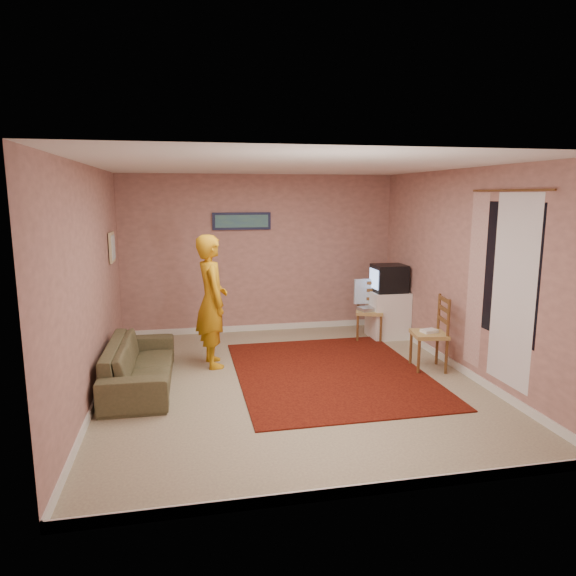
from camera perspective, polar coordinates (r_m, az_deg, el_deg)
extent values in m
plane|color=tan|center=(6.43, 0.29, -10.38)|extent=(5.00, 5.00, 0.00)
cube|color=tan|center=(8.53, -3.12, 3.77)|extent=(4.50, 0.02, 2.60)
cube|color=tan|center=(3.73, 8.17, -4.92)|extent=(4.50, 0.02, 2.60)
cube|color=tan|center=(6.05, -21.04, 0.38)|extent=(0.02, 5.00, 2.60)
cube|color=tan|center=(6.90, 18.92, 1.66)|extent=(0.02, 5.00, 2.60)
cube|color=white|center=(6.02, 0.32, 13.44)|extent=(4.50, 5.00, 0.02)
cube|color=white|center=(8.75, -3.03, -4.40)|extent=(4.50, 0.02, 0.10)
cube|color=white|center=(4.24, 7.66, -21.41)|extent=(4.50, 0.02, 0.10)
cube|color=white|center=(6.37, -20.21, -10.75)|extent=(0.02, 5.00, 0.10)
cube|color=white|center=(7.18, 18.27, -8.24)|extent=(0.02, 5.00, 0.10)
cube|color=black|center=(6.13, 23.17, 1.77)|extent=(0.01, 1.10, 1.50)
cube|color=white|center=(6.03, 23.73, -0.33)|extent=(0.01, 0.75, 2.10)
cube|color=beige|center=(6.60, 20.16, 0.77)|extent=(0.01, 0.35, 2.10)
cylinder|color=brown|center=(6.05, 23.42, 9.94)|extent=(0.02, 1.40, 0.02)
cube|color=#131635|center=(8.42, -5.17, 7.41)|extent=(0.95, 0.03, 0.28)
cube|color=#2C537C|center=(8.40, -5.15, 7.40)|extent=(0.86, 0.01, 0.20)
cube|color=beige|center=(7.59, -18.99, 4.30)|extent=(0.03, 0.38, 0.42)
cube|color=silver|center=(7.58, -18.84, 4.31)|extent=(0.01, 0.30, 0.34)
cube|color=#320705|center=(6.74, 4.72, -9.34)|extent=(2.39, 2.98, 0.02)
cube|color=white|center=(8.43, 11.02, -2.89)|extent=(0.59, 0.53, 0.75)
cube|color=black|center=(8.31, 11.16, 1.07)|extent=(0.50, 0.45, 0.43)
cube|color=#8CB2F2|center=(8.22, 9.54, 1.02)|extent=(0.02, 0.36, 0.31)
cube|color=tan|center=(8.22, 9.03, -2.65)|extent=(0.52, 0.51, 0.05)
cube|color=brown|center=(8.17, 9.08, -1.02)|extent=(0.41, 0.18, 0.48)
cube|color=#A6A6AB|center=(8.21, 9.04, -2.28)|extent=(0.37, 0.29, 0.06)
cube|color=#7EAACF|center=(8.33, 8.63, -0.37)|extent=(0.38, 0.05, 0.40)
cube|color=tan|center=(6.99, 15.40, -4.98)|extent=(0.49, 0.51, 0.05)
cube|color=brown|center=(6.93, 15.50, -2.97)|extent=(0.11, 0.44, 0.50)
cube|color=white|center=(6.97, 15.42, -4.61)|extent=(0.22, 0.18, 0.04)
imported|color=brown|center=(6.47, -16.13, -8.10)|extent=(0.77, 1.89, 0.55)
imported|color=orange|center=(6.88, -8.47, -1.44)|extent=(0.52, 0.70, 1.77)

